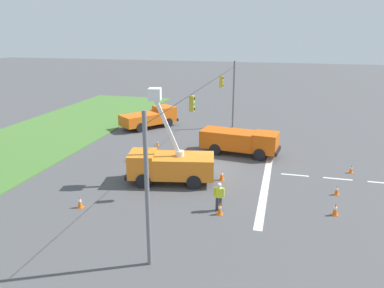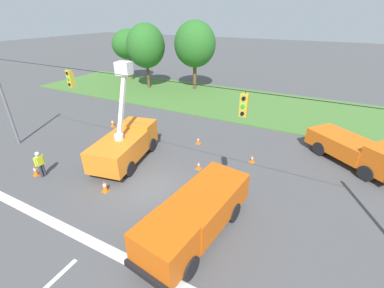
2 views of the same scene
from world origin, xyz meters
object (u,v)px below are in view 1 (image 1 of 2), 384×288
Objects in this scene: utility_truck_support_near at (150,117)px; traffic_cone_mid_left at (337,190)px; traffic_cone_foreground_left at (335,209)px; traffic_cone_lane_edge_a at (129,157)px; traffic_cone_lane_edge_b at (157,143)px; traffic_cone_far_right at (80,202)px; traffic_cone_far_left at (222,175)px; traffic_cone_foreground_right at (220,208)px; road_worker at (219,195)px; traffic_cone_near_bucket at (174,155)px; traffic_cone_mid_right at (351,169)px; utility_truck_support_far at (240,140)px; utility_truck_bucket_lift at (170,164)px.

utility_truck_support_near is 9.23× the size of traffic_cone_mid_left.
traffic_cone_lane_edge_a is at bearing 69.49° from traffic_cone_foreground_left.
traffic_cone_lane_edge_b is at bearing 54.50° from traffic_cone_foreground_left.
traffic_cone_far_right reaches higher than traffic_cone_lane_edge_b.
traffic_cone_foreground_right is at bearing -171.27° from traffic_cone_far_left.
road_worker is at bearing -148.41° from utility_truck_support_near.
traffic_cone_far_right is at bearing 164.48° from traffic_cone_near_bucket.
traffic_cone_foreground_right is 10.53m from traffic_cone_near_bucket.
road_worker is 6.76m from traffic_cone_foreground_left.
traffic_cone_lane_edge_a reaches higher than traffic_cone_near_bucket.
traffic_cone_far_left is at bearing -128.80° from traffic_cone_near_bucket.
traffic_cone_mid_right is 16.66m from traffic_cone_lane_edge_b.
traffic_cone_near_bucket is 0.74× the size of traffic_cone_far_right.
traffic_cone_lane_edge_b is at bearing -10.18° from traffic_cone_lane_edge_a.
utility_truck_support_far is 14.93m from traffic_cone_far_right.
traffic_cone_lane_edge_a is at bearing 95.47° from traffic_cone_mid_right.
traffic_cone_near_bucket is at bearing -139.61° from traffic_cone_lane_edge_b.
traffic_cone_far_left is at bearing 63.61° from traffic_cone_foreground_left.
traffic_cone_mid_right reaches higher than traffic_cone_lane_edge_b.
traffic_cone_lane_edge_a is (3.36, 4.58, -1.07)m from utility_truck_bucket_lift.
traffic_cone_lane_edge_b is (2.94, 2.50, -0.00)m from traffic_cone_near_bucket.
utility_truck_bucket_lift is at bearing -166.03° from traffic_cone_near_bucket.
utility_truck_support_near is 6.98m from traffic_cone_lane_edge_b.
utility_truck_support_near is at bearing 7.87° from traffic_cone_far_right.
traffic_cone_mid_left reaches higher than traffic_cone_lane_edge_a.
traffic_cone_mid_right is (-9.21, -19.40, -0.81)m from utility_truck_support_near.
utility_truck_support_near is 8.07× the size of traffic_cone_foreground_left.
traffic_cone_lane_edge_a is (-10.86, -2.18, -0.82)m from utility_truck_support_near.
traffic_cone_lane_edge_a is (7.30, 8.84, -0.08)m from traffic_cone_foreground_right.
traffic_cone_near_bucket is (-9.19, -5.51, -0.85)m from utility_truck_support_near.
utility_truck_support_near reaches higher than traffic_cone_far_left.
traffic_cone_foreground_right is 1.22× the size of traffic_cone_lane_edge_a.
utility_truck_bucket_lift is at bearing -154.57° from utility_truck_support_near.
traffic_cone_foreground_right is at bearing -148.44° from traffic_cone_near_bucket.
traffic_cone_far_right is (-6.40, 7.55, -0.00)m from traffic_cone_far_left.
traffic_cone_lane_edge_a is (-1.67, 3.33, 0.03)m from traffic_cone_near_bucket.
traffic_cone_lane_edge_b is at bearing 79.75° from traffic_cone_mid_right.
traffic_cone_far_left is (1.24, -3.47, -0.98)m from utility_truck_bucket_lift.
traffic_cone_far_left is (-12.98, -10.23, -0.73)m from utility_truck_support_near.
utility_truck_support_near is 22.51m from traffic_cone_mid_left.
traffic_cone_mid_left reaches higher than traffic_cone_mid_right.
traffic_cone_mid_right is (7.39, -1.88, -0.08)m from traffic_cone_foreground_left.
road_worker is 8.18m from traffic_cone_mid_left.
utility_truck_support_near is at bearing 31.59° from road_worker.
traffic_cone_mid_right is at bearing -100.25° from traffic_cone_lane_edge_b.
traffic_cone_mid_left is 16.31m from traffic_cone_far_right.
utility_truck_bucket_lift is at bearing 77.53° from traffic_cone_foreground_left.
utility_truck_bucket_lift is 8.39m from utility_truck_support_far.
traffic_cone_foreground_right is at bearing -132.78° from utility_truck_bucket_lift.
road_worker is 2.24× the size of traffic_cone_foreground_left.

